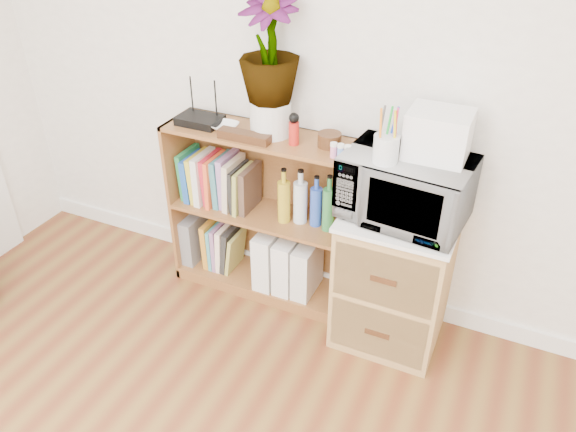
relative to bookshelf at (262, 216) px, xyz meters
The scene contains 21 objects.
skirting_board 0.57m from the bookshelf, 21.80° to the left, with size 4.00×0.02×0.10m, color white.
bookshelf is the anchor object (origin of this frame).
wicker_unit 0.76m from the bookshelf, ahead, with size 0.50×0.45×0.70m, color #9E7542.
microwave 0.85m from the bookshelf, ahead, with size 0.54×0.37×0.30m, color white.
pen_cup 0.92m from the bookshelf, 14.24° to the right, with size 0.11×0.11×0.12m, color silver.
small_appliance 1.06m from the bookshelf, ahead, with size 0.25×0.21×0.20m, color white.
router 0.59m from the bookshelf, behind, with size 0.22×0.15×0.04m, color black.
white_bowl 0.52m from the bookshelf, behind, with size 0.13×0.13×0.03m, color white.
plant_pot 0.56m from the bookshelf, 21.86° to the left, with size 0.20×0.20×0.17m, color silver.
potted_plant 0.90m from the bookshelf, 21.86° to the left, with size 0.28×0.28×0.50m, color #3E722D.
trinket_box 0.51m from the bookshelf, 107.73° to the right, with size 0.26×0.07×0.04m, color #321C0D.
kokeshi_doll 0.57m from the bookshelf, 11.41° to the right, with size 0.05×0.05×0.11m, color red.
wooden_bowl 0.62m from the bookshelf, ahead, with size 0.11×0.11×0.06m, color #3C2310.
paint_jars 0.68m from the bookshelf, 11.38° to the right, with size 0.12×0.04×0.06m, color pink.
file_box 0.52m from the bookshelf, behind, with size 0.08×0.23×0.28m, color slate.
magazine_holder_left 0.24m from the bookshelf, 11.62° to the right, with size 0.10×0.26×0.33m, color silver.
magazine_holder_mid 0.30m from the bookshelf, ahead, with size 0.10×0.25×0.32m, color white.
magazine_holder_right 0.37m from the bookshelf, ahead, with size 0.10×0.24×0.30m, color silver.
cookbooks 0.30m from the bookshelf, behind, with size 0.41×0.20×0.29m.
liquor_bottles 0.34m from the bookshelf, ahead, with size 0.37×0.07×0.29m.
lower_books 0.38m from the bookshelf, behind, with size 0.20×0.19×0.28m.
Camera 1 is at (0.82, -0.12, 2.08)m, focal length 35.00 mm.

